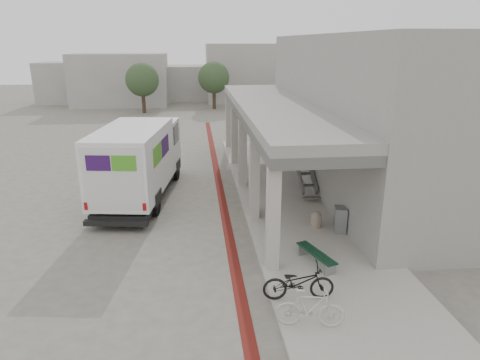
{
  "coord_description": "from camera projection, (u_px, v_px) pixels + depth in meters",
  "views": [
    {
      "loc": [
        -0.1,
        -14.92,
        6.68
      ],
      "look_at": [
        1.57,
        0.68,
        1.6
      ],
      "focal_mm": 32.0,
      "sensor_mm": 36.0,
      "label": 1
    }
  ],
  "objects": [
    {
      "name": "bench",
      "position": [
        316.0,
        256.0,
        13.15
      ],
      "size": [
        0.92,
        1.73,
        0.4
      ],
      "rotation": [
        0.0,
        0.0,
        0.34
      ],
      "color": "gray",
      "rests_on": "sidewalk"
    },
    {
      "name": "tree_left",
      "position": [
        142.0,
        80.0,
        41.18
      ],
      "size": [
        3.2,
        3.2,
        4.8
      ],
      "color": "#38281C",
      "rests_on": "ground"
    },
    {
      "name": "distant_backdrop",
      "position": [
        169.0,
        78.0,
        49.01
      ],
      "size": [
        28.0,
        10.0,
        6.5
      ],
      "color": "gray",
      "rests_on": "ground"
    },
    {
      "name": "tree_right",
      "position": [
        292.0,
        78.0,
        43.65
      ],
      "size": [
        3.2,
        3.2,
        4.8
      ],
      "color": "#38281C",
      "rests_on": "ground"
    },
    {
      "name": "transit_building",
      "position": [
        342.0,
        115.0,
        20.08
      ],
      "size": [
        7.6,
        17.0,
        7.0
      ],
      "color": "gray",
      "rests_on": "ground"
    },
    {
      "name": "utility_cabinet",
      "position": [
        340.0,
        220.0,
        15.37
      ],
      "size": [
        0.54,
        0.64,
        0.93
      ],
      "primitive_type": "cube",
      "rotation": [
        0.0,
        0.0,
        -0.23
      ],
      "color": "gray",
      "rests_on": "sidewalk"
    },
    {
      "name": "bollard_far",
      "position": [
        255.0,
        205.0,
        17.28
      ],
      "size": [
        0.35,
        0.35,
        0.53
      ],
      "color": "gray",
      "rests_on": "sidewalk"
    },
    {
      "name": "bollard_near",
      "position": [
        316.0,
        219.0,
        15.81
      ],
      "size": [
        0.41,
        0.41,
        0.61
      ],
      "color": "gray",
      "rests_on": "sidewalk"
    },
    {
      "name": "ground",
      "position": [
        201.0,
        227.0,
        16.18
      ],
      "size": [
        120.0,
        120.0,
        0.0
      ],
      "primitive_type": "plane",
      "color": "#645D55",
      "rests_on": "ground"
    },
    {
      "name": "bicycle_black",
      "position": [
        299.0,
        282.0,
        11.3
      ],
      "size": [
        1.94,
        0.77,
        1.0
      ],
      "primitive_type": "imported",
      "rotation": [
        0.0,
        0.0,
        1.51
      ],
      "color": "black",
      "rests_on": "sidewalk"
    },
    {
      "name": "tree_mid",
      "position": [
        214.0,
        78.0,
        43.78
      ],
      "size": [
        3.2,
        3.2,
        4.8
      ],
      "color": "#38281C",
      "rests_on": "ground"
    },
    {
      "name": "bike_lane_stripe",
      "position": [
        223.0,
        207.0,
        18.17
      ],
      "size": [
        0.35,
        40.0,
        0.01
      ],
      "primitive_type": "cube",
      "color": "#5C1712",
      "rests_on": "ground"
    },
    {
      "name": "fedex_truck",
      "position": [
        139.0,
        159.0,
        18.76
      ],
      "size": [
        3.42,
        8.06,
        3.33
      ],
      "rotation": [
        0.0,
        0.0,
        -0.14
      ],
      "color": "black",
      "rests_on": "ground"
    },
    {
      "name": "sidewalk",
      "position": [
        304.0,
        221.0,
        16.57
      ],
      "size": [
        4.4,
        28.0,
        0.12
      ],
      "primitive_type": "cube",
      "color": "#A19B90",
      "rests_on": "ground"
    },
    {
      "name": "bicycle_cream",
      "position": [
        310.0,
        308.0,
        10.2
      ],
      "size": [
        1.72,
        0.78,
        1.0
      ],
      "primitive_type": "imported",
      "rotation": [
        0.0,
        0.0,
        1.38
      ],
      "color": "beige",
      "rests_on": "sidewalk"
    }
  ]
}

